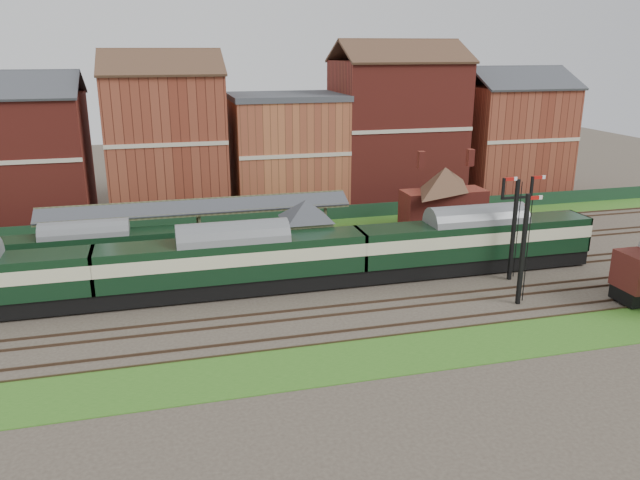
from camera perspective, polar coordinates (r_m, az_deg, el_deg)
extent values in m
plane|color=#473D33|center=(48.56, 3.10, -3.87)|extent=(160.00, 160.00, 0.00)
cube|color=#2D6619|center=(63.18, -1.30, 1.22)|extent=(90.00, 4.50, 0.06)
cube|color=#2D6619|center=(38.29, 8.63, -10.06)|extent=(90.00, 5.00, 0.06)
cube|color=#193823|center=(64.86, -1.72, 2.30)|extent=(90.00, 0.12, 1.50)
cube|color=#2D2D2D|center=(56.22, -4.79, -0.38)|extent=(55.00, 3.40, 1.00)
cube|color=#5B6B4C|center=(50.33, -1.26, -1.62)|extent=(3.40, 3.20, 2.40)
cube|color=#4B4C2F|center=(49.66, -1.28, 0.78)|extent=(3.60, 3.40, 2.00)
pyramid|color=#383A3F|center=(49.18, -1.29, 2.79)|extent=(5.40, 5.40, 1.60)
cube|color=maroon|center=(52.69, 7.23, -1.00)|extent=(3.00, 2.40, 2.20)
cube|color=#4C3323|center=(51.68, 7.56, 0.31)|extent=(3.20, 1.34, 0.79)
cube|color=#4C3323|center=(52.83, 7.03, 0.71)|extent=(3.20, 1.34, 0.79)
cube|color=maroon|center=(60.70, 11.18, 2.88)|extent=(8.00, 3.00, 3.50)
pyramid|color=#4C3323|center=(60.07, 11.34, 5.51)|extent=(8.10, 8.10, 2.20)
cube|color=maroon|center=(58.93, 9.16, 5.90)|extent=(0.60, 0.60, 1.60)
cube|color=maroon|center=(61.10, 13.49, 6.05)|extent=(0.60, 0.60, 1.60)
cube|color=#4B4C2F|center=(54.21, -22.57, 0.08)|extent=(0.22, 0.22, 3.40)
cube|color=#4B4C2F|center=(57.84, -0.18, 2.45)|extent=(0.22, 0.22, 3.40)
cube|color=#383A3F|center=(53.55, -11.06, 3.01)|extent=(26.00, 1.99, 0.90)
cube|color=#383A3F|center=(55.39, -11.20, 3.48)|extent=(26.00, 1.99, 0.90)
cube|color=#4B4C2F|center=(54.38, -11.15, 3.64)|extent=(26.00, 0.20, 0.20)
cube|color=black|center=(50.05, 17.27, 0.84)|extent=(0.25, 0.25, 8.00)
cube|color=black|center=(49.41, 17.54, 3.73)|extent=(2.60, 0.18, 0.18)
cube|color=#B2140F|center=(48.77, 17.04, 5.35)|extent=(1.10, 0.08, 0.25)
cube|color=#B2140F|center=(50.06, 19.40, 5.42)|extent=(1.10, 0.08, 0.25)
cube|color=black|center=(45.38, 18.06, -0.90)|extent=(0.25, 0.25, 8.00)
cube|color=#B2140F|center=(44.73, 19.09, 3.67)|extent=(1.10, 0.08, 0.25)
cube|color=maroon|center=(70.38, -26.14, 6.53)|extent=(14.00, 10.00, 13.00)
cube|color=maroon|center=(68.82, -13.85, 8.42)|extent=(12.00, 10.00, 15.00)
cube|color=#AC5E37|center=(70.45, -3.05, 7.85)|extent=(12.00, 10.00, 12.00)
cube|color=maroon|center=(73.86, 6.99, 9.75)|extent=(14.00, 10.00, 16.00)
cube|color=maroon|center=(80.75, 17.02, 8.69)|extent=(12.00, 10.00, 13.00)
cube|color=black|center=(46.47, -7.79, -4.01)|extent=(19.38, 2.71, 1.18)
cube|color=black|center=(45.79, -7.89, -1.68)|extent=(19.38, 3.01, 2.80)
cube|color=beige|center=(45.68, -7.91, -1.29)|extent=(19.40, 3.05, 0.97)
cube|color=slate|center=(45.31, -7.97, 0.18)|extent=(19.38, 3.01, 0.65)
cube|color=black|center=(52.16, 13.83, -1.97)|extent=(19.38, 2.71, 1.18)
cube|color=black|center=(51.55, 13.99, 0.12)|extent=(19.38, 3.01, 2.80)
cube|color=beige|center=(51.46, 14.01, 0.48)|extent=(19.40, 3.05, 0.97)
cube|color=slate|center=(51.13, 14.11, 1.79)|extent=(19.38, 3.01, 0.65)
cube|color=black|center=(52.70, -20.36, -2.49)|extent=(16.13, 2.26, 0.99)
cube|color=black|center=(52.19, -20.54, -0.77)|extent=(16.13, 2.51, 2.33)
cube|color=beige|center=(52.11, -20.58, -0.48)|extent=(16.15, 2.55, 0.81)
cube|color=slate|center=(51.83, -20.69, 0.60)|extent=(16.13, 2.51, 0.54)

